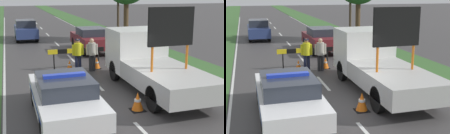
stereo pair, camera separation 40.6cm
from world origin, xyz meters
TOP-DOWN VIEW (x-y plane):
  - ground_plane at (0.00, 0.00)m, footprint 160.00×160.00m
  - lane_markings at (0.00, 12.91)m, footprint 7.77×56.18m
  - grass_verge_right at (5.54, 20.00)m, footprint 3.21×120.00m
  - police_car at (-1.97, -0.34)m, footprint 1.88×4.79m
  - work_truck at (1.97, 1.77)m, footprint 2.26×6.34m
  - road_barrier at (-0.19, 6.04)m, footprint 2.97×0.08m
  - police_officer at (-0.27, 5.33)m, footprint 0.60×0.38m
  - pedestrian_civilian at (0.42, 5.17)m, footprint 0.60×0.38m
  - traffic_cone_near_police at (0.48, -0.55)m, footprint 0.47×0.47m
  - traffic_cone_near_truck at (0.77, 5.57)m, footprint 0.43×0.43m
  - traffic_cone_behind_barrier at (2.46, 7.46)m, footprint 0.50×0.50m
  - traffic_cone_lane_edge at (-0.64, 5.66)m, footprint 0.38×0.38m
  - queued_car_wagon_maroon at (1.76, 10.35)m, footprint 1.94×4.61m
  - queued_car_hatch_blue at (-2.09, 17.04)m, footprint 1.71×4.43m

SIDE VIEW (x-z plane):
  - ground_plane at x=0.00m, z-range 0.00..0.00m
  - lane_markings at x=0.00m, z-range 0.00..0.01m
  - grass_verge_right at x=5.54m, z-range 0.00..0.03m
  - traffic_cone_lane_edge at x=-0.64m, z-range 0.00..0.53m
  - traffic_cone_near_truck at x=0.77m, z-range 0.00..0.59m
  - traffic_cone_near_police at x=0.48m, z-range 0.00..0.65m
  - traffic_cone_behind_barrier at x=2.46m, z-range 0.00..0.69m
  - police_car at x=-1.97m, z-range -0.01..1.47m
  - queued_car_hatch_blue at x=-2.09m, z-range 0.00..1.67m
  - queued_car_wagon_maroon at x=1.76m, z-range 0.05..1.65m
  - road_barrier at x=-0.19m, z-range 0.34..1.40m
  - pedestrian_civilian at x=0.42m, z-range 0.14..1.82m
  - police_officer at x=-0.27m, z-range 0.16..1.82m
  - work_truck at x=1.97m, z-range -0.59..2.84m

